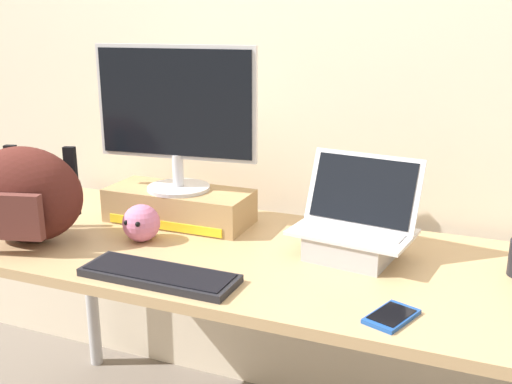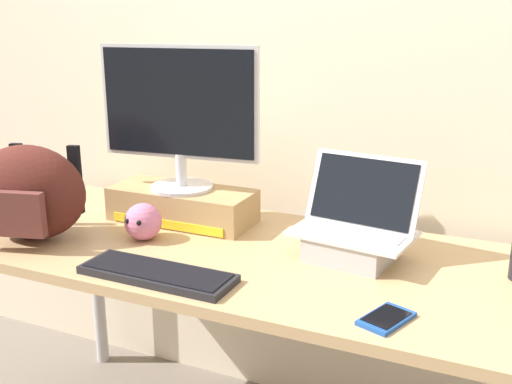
% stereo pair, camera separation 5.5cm
% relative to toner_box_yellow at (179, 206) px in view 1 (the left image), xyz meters
% --- Properties ---
extents(back_wall, '(7.00, 0.10, 2.60)m').
position_rel_toner_box_yellow_xyz_m(back_wall, '(0.33, 0.31, 0.50)').
color(back_wall, beige).
rests_on(back_wall, ground).
extents(desk, '(1.81, 0.73, 0.74)m').
position_rel_toner_box_yellow_xyz_m(desk, '(0.33, -0.15, -0.13)').
color(desk, tan).
rests_on(desk, ground).
extents(toner_box_yellow, '(0.47, 0.20, 0.11)m').
position_rel_toner_box_yellow_xyz_m(toner_box_yellow, '(0.00, 0.00, 0.00)').
color(toner_box_yellow, '#A88456').
rests_on(toner_box_yellow, desk).
extents(desktop_monitor, '(0.53, 0.20, 0.46)m').
position_rel_toner_box_yellow_xyz_m(desktop_monitor, '(0.00, -0.00, 0.30)').
color(desktop_monitor, silver).
rests_on(desktop_monitor, toner_box_yellow).
extents(open_laptop, '(0.35, 0.26, 0.28)m').
position_rel_toner_box_yellow_xyz_m(open_laptop, '(0.60, -0.08, 0.01)').
color(open_laptop, '#ADADB2').
rests_on(open_laptop, desk).
extents(external_keyboard, '(0.42, 0.14, 0.02)m').
position_rel_toner_box_yellow_xyz_m(external_keyboard, '(0.17, -0.42, -0.04)').
color(external_keyboard, black).
rests_on(external_keyboard, desk).
extents(messenger_backpack, '(0.39, 0.30, 0.29)m').
position_rel_toner_box_yellow_xyz_m(messenger_backpack, '(-0.33, -0.33, 0.09)').
color(messenger_backpack, '#4C1E19').
rests_on(messenger_backpack, desk).
extents(cell_phone, '(0.12, 0.15, 0.01)m').
position_rel_toner_box_yellow_xyz_m(cell_phone, '(0.77, -0.41, -0.05)').
color(cell_phone, '#19479E').
rests_on(cell_phone, desk).
extents(plush_toy, '(0.11, 0.11, 0.11)m').
position_rel_toner_box_yellow_xyz_m(plush_toy, '(-0.02, -0.20, 0.00)').
color(plush_toy, '#CC7099').
rests_on(plush_toy, desk).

